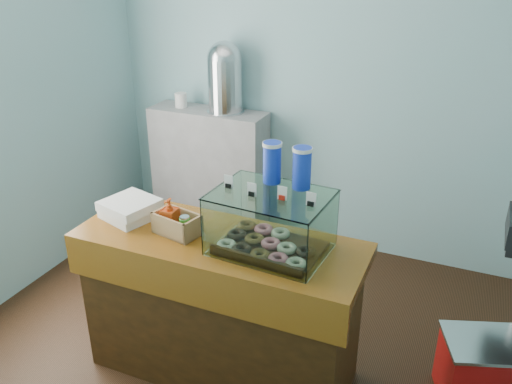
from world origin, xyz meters
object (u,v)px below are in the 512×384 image
at_px(counter, 221,306).
at_px(red_cooler, 483,370).
at_px(display_case, 273,217).
at_px(coffee_urn, 225,75).

distance_m(counter, red_cooler, 1.50).
bearing_deg(display_case, counter, -168.09).
height_order(display_case, red_cooler, display_case).
height_order(display_case, coffee_urn, coffee_urn).
relative_size(display_case, red_cooler, 1.12).
bearing_deg(coffee_urn, display_case, -56.23).
xyz_separation_m(display_case, coffee_urn, (-1.04, 1.55, 0.32)).
height_order(counter, coffee_urn, coffee_urn).
relative_size(counter, red_cooler, 2.92).
bearing_deg(red_cooler, display_case, 176.35).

